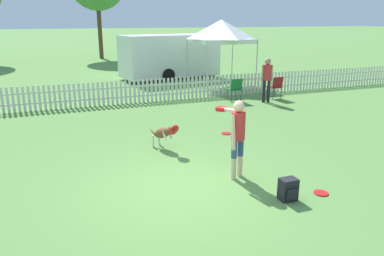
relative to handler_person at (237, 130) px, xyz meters
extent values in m
plane|color=#5B8C42|center=(-1.20, -0.06, -1.01)|extent=(240.00, 240.00, 0.00)
cylinder|color=beige|center=(-0.09, -0.09, -0.79)|extent=(0.11, 0.11, 0.45)
cylinder|color=#334C7A|center=(-0.09, -0.09, -0.38)|extent=(0.12, 0.12, 0.37)
cylinder|color=beige|center=(0.10, -0.01, -0.79)|extent=(0.11, 0.11, 0.45)
cylinder|color=#334C7A|center=(0.10, -0.01, -0.38)|extent=(0.12, 0.12, 0.37)
cylinder|color=red|center=(0.01, -0.05, 0.09)|extent=(0.37, 0.37, 0.56)
sphere|color=beige|center=(0.01, -0.05, 0.49)|extent=(0.23, 0.23, 0.23)
cylinder|color=beige|center=(-0.16, -0.18, 0.01)|extent=(0.11, 0.21, 0.69)
cylinder|color=beige|center=(0.07, 0.34, 0.31)|extent=(0.27, 0.68, 0.14)
cylinder|color=red|center=(-0.03, 0.67, 0.25)|extent=(0.27, 0.27, 0.02)
cylinder|color=red|center=(-0.03, 0.67, 0.28)|extent=(0.27, 0.27, 0.02)
cylinder|color=red|center=(-0.03, 0.67, 0.31)|extent=(0.27, 0.27, 0.02)
ellipsoid|color=brown|center=(-0.91, 2.19, -0.60)|extent=(0.50, 0.69, 0.45)
ellipsoid|color=white|center=(-0.91, 2.19, -0.65)|extent=(0.27, 0.37, 0.21)
sphere|color=brown|center=(-0.77, 1.85, -0.46)|extent=(0.18, 0.18, 0.18)
cone|color=brown|center=(-0.74, 1.77, -0.42)|extent=(0.15, 0.18, 0.14)
cylinder|color=red|center=(-0.74, 1.77, -0.42)|extent=(0.29, 0.21, 0.26)
cone|color=brown|center=(-0.73, 1.89, -0.38)|extent=(0.05, 0.05, 0.08)
cone|color=brown|center=(-0.83, 1.85, -0.38)|extent=(0.05, 0.05, 0.08)
cylinder|color=white|center=(-0.92, 2.47, -0.86)|extent=(0.06, 0.06, 0.31)
cylinder|color=white|center=(-1.11, 2.40, -0.86)|extent=(0.06, 0.06, 0.31)
cylinder|color=white|center=(-0.76, 2.05, -0.61)|extent=(0.11, 0.16, 0.25)
cylinder|color=white|center=(-0.93, 1.98, -0.61)|extent=(0.11, 0.16, 0.25)
cone|color=brown|center=(-1.08, 2.58, -0.66)|extent=(0.16, 0.28, 0.20)
cylinder|color=red|center=(1.12, 2.75, -1.00)|extent=(0.27, 0.27, 0.02)
cylinder|color=red|center=(1.14, -1.28, -1.00)|extent=(0.27, 0.27, 0.02)
cube|color=black|center=(0.42, -1.26, -0.81)|extent=(0.31, 0.23, 0.41)
cube|color=black|center=(0.42, -1.40, -0.85)|extent=(0.22, 0.04, 0.20)
cube|color=silver|center=(-1.20, 7.64, -0.75)|extent=(27.52, 0.04, 0.06)
cube|color=silver|center=(-1.20, 7.64, -0.37)|extent=(27.52, 0.04, 0.06)
cube|color=silver|center=(-5.02, 7.64, -0.57)|extent=(0.09, 0.02, 0.89)
cube|color=silver|center=(-4.85, 7.64, -0.57)|extent=(0.09, 0.02, 0.89)
cube|color=silver|center=(-4.68, 7.64, -0.57)|extent=(0.09, 0.02, 0.89)
cube|color=silver|center=(-4.51, 7.64, -0.57)|extent=(0.09, 0.02, 0.89)
cube|color=silver|center=(-4.34, 7.64, -0.57)|extent=(0.09, 0.02, 0.89)
cube|color=silver|center=(-4.17, 7.64, -0.57)|extent=(0.09, 0.02, 0.89)
cube|color=silver|center=(-4.00, 7.64, -0.57)|extent=(0.09, 0.02, 0.89)
cube|color=silver|center=(-3.83, 7.64, -0.57)|extent=(0.09, 0.02, 0.89)
cube|color=silver|center=(-3.66, 7.64, -0.57)|extent=(0.09, 0.02, 0.89)
cube|color=silver|center=(-3.49, 7.64, -0.57)|extent=(0.09, 0.02, 0.89)
cube|color=silver|center=(-3.32, 7.64, -0.57)|extent=(0.09, 0.02, 0.89)
cube|color=silver|center=(-3.15, 7.64, -0.57)|extent=(0.09, 0.02, 0.89)
cube|color=silver|center=(-2.98, 7.64, -0.57)|extent=(0.09, 0.02, 0.89)
cube|color=silver|center=(-2.81, 7.64, -0.57)|extent=(0.09, 0.02, 0.89)
cube|color=silver|center=(-2.64, 7.64, -0.57)|extent=(0.09, 0.02, 0.89)
cube|color=silver|center=(-2.47, 7.64, -0.57)|extent=(0.09, 0.02, 0.89)
cube|color=silver|center=(-2.30, 7.64, -0.57)|extent=(0.09, 0.02, 0.89)
cube|color=silver|center=(-2.13, 7.64, -0.57)|extent=(0.09, 0.02, 0.89)
cube|color=silver|center=(-1.96, 7.64, -0.57)|extent=(0.09, 0.02, 0.89)
cube|color=silver|center=(-1.79, 7.64, -0.57)|extent=(0.09, 0.02, 0.89)
cube|color=silver|center=(-1.62, 7.64, -0.57)|extent=(0.09, 0.02, 0.89)
cube|color=silver|center=(-1.45, 7.64, -0.57)|extent=(0.09, 0.02, 0.89)
cube|color=silver|center=(-1.28, 7.64, -0.57)|extent=(0.09, 0.02, 0.89)
cube|color=silver|center=(-1.12, 7.64, -0.57)|extent=(0.09, 0.02, 0.89)
cube|color=silver|center=(-0.95, 7.64, -0.57)|extent=(0.09, 0.02, 0.89)
cube|color=silver|center=(-0.78, 7.64, -0.57)|extent=(0.09, 0.02, 0.89)
cube|color=silver|center=(-0.61, 7.64, -0.57)|extent=(0.09, 0.02, 0.89)
cube|color=silver|center=(-0.44, 7.64, -0.57)|extent=(0.09, 0.02, 0.89)
cube|color=silver|center=(-0.27, 7.64, -0.57)|extent=(0.09, 0.02, 0.89)
cube|color=silver|center=(-0.10, 7.64, -0.57)|extent=(0.09, 0.02, 0.89)
cube|color=silver|center=(0.07, 7.64, -0.57)|extent=(0.09, 0.02, 0.89)
cube|color=silver|center=(0.24, 7.64, -0.57)|extent=(0.09, 0.02, 0.89)
cube|color=silver|center=(0.41, 7.64, -0.57)|extent=(0.09, 0.02, 0.89)
cube|color=silver|center=(0.58, 7.64, -0.57)|extent=(0.09, 0.02, 0.89)
cube|color=silver|center=(0.75, 7.64, -0.57)|extent=(0.09, 0.02, 0.89)
cube|color=silver|center=(0.92, 7.64, -0.57)|extent=(0.09, 0.02, 0.89)
cube|color=silver|center=(1.09, 7.64, -0.57)|extent=(0.09, 0.02, 0.89)
cube|color=silver|center=(1.26, 7.64, -0.57)|extent=(0.09, 0.02, 0.89)
cube|color=silver|center=(1.43, 7.64, -0.57)|extent=(0.09, 0.02, 0.89)
cube|color=silver|center=(1.60, 7.64, -0.57)|extent=(0.09, 0.02, 0.89)
cube|color=silver|center=(1.77, 7.64, -0.57)|extent=(0.09, 0.02, 0.89)
cube|color=silver|center=(1.94, 7.64, -0.57)|extent=(0.09, 0.02, 0.89)
cube|color=silver|center=(2.11, 7.64, -0.57)|extent=(0.09, 0.02, 0.89)
cube|color=silver|center=(2.28, 7.64, -0.57)|extent=(0.09, 0.02, 0.89)
cube|color=silver|center=(2.45, 7.64, -0.57)|extent=(0.09, 0.02, 0.89)
cube|color=silver|center=(2.62, 7.64, -0.57)|extent=(0.09, 0.02, 0.89)
cube|color=silver|center=(2.79, 7.64, -0.57)|extent=(0.09, 0.02, 0.89)
cube|color=silver|center=(2.96, 7.64, -0.57)|extent=(0.09, 0.02, 0.89)
cube|color=silver|center=(3.13, 7.64, -0.57)|extent=(0.09, 0.02, 0.89)
cube|color=silver|center=(3.30, 7.64, -0.57)|extent=(0.09, 0.02, 0.89)
cube|color=silver|center=(3.47, 7.64, -0.57)|extent=(0.09, 0.02, 0.89)
cube|color=silver|center=(3.64, 7.64, -0.57)|extent=(0.09, 0.02, 0.89)
cube|color=silver|center=(3.81, 7.64, -0.57)|extent=(0.09, 0.02, 0.89)
cube|color=silver|center=(3.98, 7.64, -0.57)|extent=(0.09, 0.02, 0.89)
cube|color=silver|center=(4.15, 7.64, -0.57)|extent=(0.09, 0.02, 0.89)
cube|color=silver|center=(4.32, 7.64, -0.57)|extent=(0.09, 0.02, 0.89)
cube|color=silver|center=(4.49, 7.64, -0.57)|extent=(0.09, 0.02, 0.89)
cube|color=silver|center=(4.66, 7.64, -0.57)|extent=(0.09, 0.02, 0.89)
cube|color=silver|center=(4.83, 7.64, -0.57)|extent=(0.09, 0.02, 0.89)
cube|color=silver|center=(5.00, 7.64, -0.57)|extent=(0.09, 0.02, 0.89)
cube|color=silver|center=(5.17, 7.64, -0.57)|extent=(0.09, 0.02, 0.89)
cube|color=silver|center=(5.34, 7.64, -0.57)|extent=(0.09, 0.02, 0.89)
cube|color=silver|center=(5.51, 7.64, -0.57)|extent=(0.09, 0.02, 0.89)
cube|color=silver|center=(5.68, 7.64, -0.57)|extent=(0.09, 0.02, 0.89)
cube|color=silver|center=(5.85, 7.64, -0.57)|extent=(0.09, 0.02, 0.89)
cube|color=silver|center=(6.02, 7.64, -0.57)|extent=(0.09, 0.02, 0.89)
cube|color=silver|center=(6.19, 7.64, -0.57)|extent=(0.09, 0.02, 0.89)
cube|color=silver|center=(6.36, 7.64, -0.57)|extent=(0.09, 0.02, 0.89)
cube|color=silver|center=(6.53, 7.64, -0.57)|extent=(0.09, 0.02, 0.89)
cube|color=silver|center=(6.70, 7.64, -0.57)|extent=(0.09, 0.02, 0.89)
cube|color=silver|center=(6.87, 7.64, -0.57)|extent=(0.09, 0.02, 0.89)
cube|color=silver|center=(7.04, 7.64, -0.57)|extent=(0.09, 0.02, 0.89)
cube|color=silver|center=(7.21, 7.64, -0.57)|extent=(0.09, 0.02, 0.89)
cube|color=silver|center=(7.38, 7.64, -0.57)|extent=(0.09, 0.02, 0.89)
cube|color=silver|center=(7.55, 7.64, -0.57)|extent=(0.09, 0.02, 0.89)
cube|color=silver|center=(7.72, 7.64, -0.57)|extent=(0.09, 0.02, 0.89)
cube|color=silver|center=(7.89, 7.64, -0.57)|extent=(0.09, 0.02, 0.89)
cube|color=silver|center=(8.06, 7.64, -0.57)|extent=(0.09, 0.02, 0.89)
cube|color=silver|center=(8.23, 7.64, -0.57)|extent=(0.09, 0.02, 0.89)
cube|color=silver|center=(8.40, 7.64, -0.57)|extent=(0.09, 0.02, 0.89)
cube|color=silver|center=(8.57, 7.64, -0.57)|extent=(0.09, 0.02, 0.89)
cube|color=silver|center=(8.74, 7.64, -0.57)|extent=(0.09, 0.02, 0.89)
cube|color=silver|center=(8.91, 7.64, -0.57)|extent=(0.09, 0.02, 0.89)
cube|color=silver|center=(9.08, 7.64, -0.57)|extent=(0.09, 0.02, 0.89)
cube|color=silver|center=(9.25, 7.64, -0.57)|extent=(0.09, 0.02, 0.89)
cube|color=silver|center=(9.42, 7.64, -0.57)|extent=(0.09, 0.02, 0.89)
cube|color=silver|center=(9.59, 7.64, -0.57)|extent=(0.09, 0.02, 0.89)
cube|color=silver|center=(9.76, 7.64, -0.57)|extent=(0.09, 0.02, 0.89)
cube|color=silver|center=(9.93, 7.64, -0.57)|extent=(0.09, 0.02, 0.89)
cube|color=silver|center=(10.10, 7.64, -0.57)|extent=(0.09, 0.02, 0.89)
cube|color=silver|center=(10.27, 7.64, -0.57)|extent=(0.09, 0.02, 0.89)
cube|color=silver|center=(10.44, 7.64, -0.57)|extent=(0.09, 0.02, 0.89)
cube|color=silver|center=(10.61, 7.64, -0.57)|extent=(0.09, 0.02, 0.89)
cube|color=silver|center=(10.78, 7.64, -0.57)|extent=(0.09, 0.02, 0.89)
cube|color=silver|center=(10.95, 7.64, -0.57)|extent=(0.09, 0.02, 0.89)
cube|color=silver|center=(11.12, 7.64, -0.57)|extent=(0.09, 0.02, 0.89)
cube|color=silver|center=(11.29, 7.64, -0.57)|extent=(0.09, 0.02, 0.89)
cube|color=silver|center=(11.46, 7.64, -0.57)|extent=(0.09, 0.02, 0.89)
cube|color=silver|center=(11.63, 7.64, -0.57)|extent=(0.09, 0.02, 0.89)
cube|color=silver|center=(11.80, 7.64, -0.57)|extent=(0.09, 0.02, 0.89)
cube|color=silver|center=(11.97, 7.64, -0.57)|extent=(0.09, 0.02, 0.89)
cube|color=silver|center=(12.14, 7.64, -0.57)|extent=(0.09, 0.02, 0.89)
cylinder|color=#333338|center=(5.24, 6.72, -0.78)|extent=(0.02, 0.02, 0.47)
cylinder|color=#333338|center=(4.84, 6.68, -0.78)|extent=(0.02, 0.02, 0.47)
cylinder|color=#333338|center=(5.29, 6.32, -0.78)|extent=(0.02, 0.02, 0.47)
cylinder|color=#333338|center=(4.88, 6.28, -0.78)|extent=(0.02, 0.02, 0.47)
cube|color=maroon|center=(5.06, 6.50, -0.55)|extent=(0.52, 0.52, 0.03)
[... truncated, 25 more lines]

